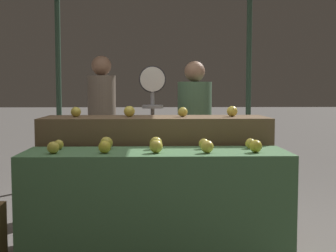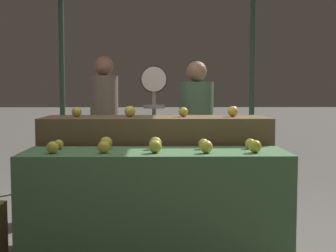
# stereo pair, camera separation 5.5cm
# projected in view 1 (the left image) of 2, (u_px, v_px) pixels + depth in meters

# --- Properties ---
(display_counter_front) EXTENTS (1.83, 0.55, 0.86)m
(display_counter_front) POSITION_uv_depth(u_px,v_px,m) (156.00, 212.00, 3.27)
(display_counter_front) COLOR #4C7A4C
(display_counter_front) RESTS_ON ground_plane
(display_counter_back) EXTENTS (1.83, 0.55, 1.06)m
(display_counter_back) POSITION_uv_depth(u_px,v_px,m) (156.00, 181.00, 3.86)
(display_counter_back) COLOR brown
(display_counter_back) RESTS_ON ground_plane
(apple_front_0) EXTENTS (0.08, 0.08, 0.08)m
(apple_front_0) POSITION_uv_depth(u_px,v_px,m) (53.00, 148.00, 3.10)
(apple_front_0) COLOR gold
(apple_front_0) RESTS_ON display_counter_front
(apple_front_1) EXTENTS (0.08, 0.08, 0.08)m
(apple_front_1) POSITION_uv_depth(u_px,v_px,m) (105.00, 147.00, 3.11)
(apple_front_1) COLOR gold
(apple_front_1) RESTS_ON display_counter_front
(apple_front_2) EXTENTS (0.09, 0.09, 0.09)m
(apple_front_2) POSITION_uv_depth(u_px,v_px,m) (156.00, 147.00, 3.13)
(apple_front_2) COLOR gold
(apple_front_2) RESTS_ON display_counter_front
(apple_front_3) EXTENTS (0.09, 0.09, 0.09)m
(apple_front_3) POSITION_uv_depth(u_px,v_px,m) (207.00, 147.00, 3.13)
(apple_front_3) COLOR yellow
(apple_front_3) RESTS_ON display_counter_front
(apple_front_4) EXTENTS (0.09, 0.09, 0.09)m
(apple_front_4) POSITION_uv_depth(u_px,v_px,m) (256.00, 146.00, 3.15)
(apple_front_4) COLOR gold
(apple_front_4) RESTS_ON display_counter_front
(apple_front_5) EXTENTS (0.07, 0.07, 0.07)m
(apple_front_5) POSITION_uv_depth(u_px,v_px,m) (59.00, 145.00, 3.31)
(apple_front_5) COLOR gold
(apple_front_5) RESTS_ON display_counter_front
(apple_front_6) EXTENTS (0.09, 0.09, 0.09)m
(apple_front_6) POSITION_uv_depth(u_px,v_px,m) (106.00, 143.00, 3.33)
(apple_front_6) COLOR gold
(apple_front_6) RESTS_ON display_counter_front
(apple_front_7) EXTENTS (0.09, 0.09, 0.09)m
(apple_front_7) POSITION_uv_depth(u_px,v_px,m) (155.00, 143.00, 3.33)
(apple_front_7) COLOR gold
(apple_front_7) RESTS_ON display_counter_front
(apple_front_8) EXTENTS (0.07, 0.07, 0.07)m
(apple_front_8) POSITION_uv_depth(u_px,v_px,m) (204.00, 144.00, 3.34)
(apple_front_8) COLOR gold
(apple_front_8) RESTS_ON display_counter_front
(apple_front_9) EXTENTS (0.07, 0.07, 0.07)m
(apple_front_9) POSITION_uv_depth(u_px,v_px,m) (250.00, 143.00, 3.37)
(apple_front_9) COLOR gold
(apple_front_9) RESTS_ON display_counter_front
(apple_back_0) EXTENTS (0.08, 0.08, 0.08)m
(apple_back_0) POSITION_uv_depth(u_px,v_px,m) (76.00, 112.00, 3.79)
(apple_back_0) COLOR gold
(apple_back_0) RESTS_ON display_counter_back
(apple_back_1) EXTENTS (0.09, 0.09, 0.09)m
(apple_back_1) POSITION_uv_depth(u_px,v_px,m) (129.00, 111.00, 3.80)
(apple_back_1) COLOR yellow
(apple_back_1) RESTS_ON display_counter_back
(apple_back_2) EXTENTS (0.08, 0.08, 0.08)m
(apple_back_2) POSITION_uv_depth(u_px,v_px,m) (183.00, 112.00, 3.81)
(apple_back_2) COLOR gold
(apple_back_2) RESTS_ON display_counter_back
(apple_back_3) EXTENTS (0.09, 0.09, 0.09)m
(apple_back_3) POSITION_uv_depth(u_px,v_px,m) (232.00, 111.00, 3.83)
(apple_back_3) COLOR yellow
(apple_back_3) RESTS_ON display_counter_back
(produce_scale) EXTENTS (0.25, 0.20, 1.50)m
(produce_scale) POSITION_uv_depth(u_px,v_px,m) (153.00, 112.00, 4.38)
(produce_scale) COLOR #99999E
(produce_scale) RESTS_ON ground_plane
(person_vendor_at_scale) EXTENTS (0.38, 0.38, 1.56)m
(person_vendor_at_scale) POSITION_uv_depth(u_px,v_px,m) (194.00, 128.00, 4.68)
(person_vendor_at_scale) COLOR #2D2D38
(person_vendor_at_scale) RESTS_ON ground_plane
(person_customer_left) EXTENTS (0.31, 0.31, 1.65)m
(person_customer_left) POSITION_uv_depth(u_px,v_px,m) (102.00, 118.00, 5.14)
(person_customer_left) COLOR #2D2D38
(person_customer_left) RESTS_ON ground_plane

